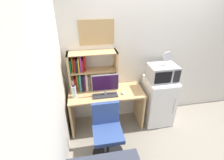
{
  "coord_description": "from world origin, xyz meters",
  "views": [
    {
      "loc": [
        -1.23,
        -2.8,
        2.43
      ],
      "look_at": [
        -0.78,
        -0.32,
        1.02
      ],
      "focal_mm": 27.04,
      "sensor_mm": 36.0,
      "label": 1
    }
  ],
  "objects_px": {
    "desk_chair": "(107,134)",
    "mini_fridge": "(158,101)",
    "microwave": "(162,73)",
    "desk_fan": "(167,58)",
    "wall_corkboard": "(97,32)",
    "keyboard": "(105,96)",
    "water_bottle": "(74,92)",
    "computer_mouse": "(123,93)",
    "hutch_bookshelf": "(85,72)",
    "monitor": "(105,84)"
  },
  "relations": [
    {
      "from": "monitor",
      "to": "microwave",
      "type": "distance_m",
      "value": 1.04
    },
    {
      "from": "desk_chair",
      "to": "mini_fridge",
      "type": "bearing_deg",
      "value": 29.01
    },
    {
      "from": "computer_mouse",
      "to": "mini_fridge",
      "type": "distance_m",
      "value": 0.8
    },
    {
      "from": "computer_mouse",
      "to": "desk_chair",
      "type": "xyz_separation_m",
      "value": [
        -0.37,
        -0.54,
        -0.38
      ]
    },
    {
      "from": "monitor",
      "to": "computer_mouse",
      "type": "height_order",
      "value": "monitor"
    },
    {
      "from": "mini_fridge",
      "to": "monitor",
      "type": "bearing_deg",
      "value": -176.62
    },
    {
      "from": "hutch_bookshelf",
      "to": "computer_mouse",
      "type": "distance_m",
      "value": 0.75
    },
    {
      "from": "computer_mouse",
      "to": "wall_corkboard",
      "type": "height_order",
      "value": "wall_corkboard"
    },
    {
      "from": "mini_fridge",
      "to": "wall_corkboard",
      "type": "bearing_deg",
      "value": 164.4
    },
    {
      "from": "computer_mouse",
      "to": "microwave",
      "type": "distance_m",
      "value": 0.79
    },
    {
      "from": "monitor",
      "to": "desk_fan",
      "type": "distance_m",
      "value": 1.14
    },
    {
      "from": "computer_mouse",
      "to": "wall_corkboard",
      "type": "xyz_separation_m",
      "value": [
        -0.38,
        0.38,
        0.98
      ]
    },
    {
      "from": "monitor",
      "to": "water_bottle",
      "type": "bearing_deg",
      "value": 176.07
    },
    {
      "from": "mini_fridge",
      "to": "desk_chair",
      "type": "distance_m",
      "value": 1.26
    },
    {
      "from": "water_bottle",
      "to": "desk_chair",
      "type": "bearing_deg",
      "value": -51.45
    },
    {
      "from": "monitor",
      "to": "wall_corkboard",
      "type": "height_order",
      "value": "wall_corkboard"
    },
    {
      "from": "hutch_bookshelf",
      "to": "desk_chair",
      "type": "xyz_separation_m",
      "value": [
        0.25,
        -0.82,
        -0.7
      ]
    },
    {
      "from": "water_bottle",
      "to": "desk_fan",
      "type": "distance_m",
      "value": 1.68
    },
    {
      "from": "hutch_bookshelf",
      "to": "wall_corkboard",
      "type": "bearing_deg",
      "value": 24.0
    },
    {
      "from": "keyboard",
      "to": "desk_chair",
      "type": "xyz_separation_m",
      "value": [
        -0.05,
        -0.52,
        -0.37
      ]
    },
    {
      "from": "computer_mouse",
      "to": "desk_fan",
      "type": "xyz_separation_m",
      "value": [
        0.77,
        0.07,
        0.58
      ]
    },
    {
      "from": "keyboard",
      "to": "desk_chair",
      "type": "distance_m",
      "value": 0.64
    },
    {
      "from": "mini_fridge",
      "to": "computer_mouse",
      "type": "bearing_deg",
      "value": -174.34
    },
    {
      "from": "desk_fan",
      "to": "desk_chair",
      "type": "distance_m",
      "value": 1.61
    },
    {
      "from": "wall_corkboard",
      "to": "hutch_bookshelf",
      "type": "bearing_deg",
      "value": -156.0
    },
    {
      "from": "hutch_bookshelf",
      "to": "microwave",
      "type": "bearing_deg",
      "value": -8.55
    },
    {
      "from": "keyboard",
      "to": "water_bottle",
      "type": "bearing_deg",
      "value": 172.8
    },
    {
      "from": "computer_mouse",
      "to": "monitor",
      "type": "bearing_deg",
      "value": 177.99
    },
    {
      "from": "hutch_bookshelf",
      "to": "wall_corkboard",
      "type": "height_order",
      "value": "wall_corkboard"
    },
    {
      "from": "water_bottle",
      "to": "mini_fridge",
      "type": "distance_m",
      "value": 1.62
    },
    {
      "from": "monitor",
      "to": "desk_fan",
      "type": "height_order",
      "value": "desk_fan"
    },
    {
      "from": "water_bottle",
      "to": "mini_fridge",
      "type": "height_order",
      "value": "water_bottle"
    },
    {
      "from": "water_bottle",
      "to": "microwave",
      "type": "height_order",
      "value": "microwave"
    },
    {
      "from": "wall_corkboard",
      "to": "computer_mouse",
      "type": "bearing_deg",
      "value": -44.91
    },
    {
      "from": "monitor",
      "to": "keyboard",
      "type": "bearing_deg",
      "value": -107.33
    },
    {
      "from": "desk_fan",
      "to": "water_bottle",
      "type": "bearing_deg",
      "value": -179.19
    },
    {
      "from": "desk_fan",
      "to": "mini_fridge",
      "type": "bearing_deg",
      "value": 176.56
    },
    {
      "from": "hutch_bookshelf",
      "to": "wall_corkboard",
      "type": "relative_size",
      "value": 1.45
    },
    {
      "from": "keyboard",
      "to": "desk_fan",
      "type": "distance_m",
      "value": 1.24
    },
    {
      "from": "hutch_bookshelf",
      "to": "monitor",
      "type": "distance_m",
      "value": 0.43
    },
    {
      "from": "desk_fan",
      "to": "monitor",
      "type": "bearing_deg",
      "value": -176.88
    },
    {
      "from": "hutch_bookshelf",
      "to": "keyboard",
      "type": "xyz_separation_m",
      "value": [
        0.3,
        -0.3,
        -0.33
      ]
    },
    {
      "from": "desk_chair",
      "to": "wall_corkboard",
      "type": "bearing_deg",
      "value": 90.92
    },
    {
      "from": "keyboard",
      "to": "desk_fan",
      "type": "bearing_deg",
      "value": 4.62
    },
    {
      "from": "hutch_bookshelf",
      "to": "desk_chair",
      "type": "bearing_deg",
      "value": -72.91
    },
    {
      "from": "hutch_bookshelf",
      "to": "desk_fan",
      "type": "height_order",
      "value": "hutch_bookshelf"
    },
    {
      "from": "desk_fan",
      "to": "desk_chair",
      "type": "xyz_separation_m",
      "value": [
        -1.14,
        -0.61,
        -0.96
      ]
    },
    {
      "from": "monitor",
      "to": "mini_fridge",
      "type": "height_order",
      "value": "monitor"
    },
    {
      "from": "keyboard",
      "to": "microwave",
      "type": "height_order",
      "value": "microwave"
    },
    {
      "from": "microwave",
      "to": "desk_fan",
      "type": "bearing_deg",
      "value": -7.52
    }
  ]
}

